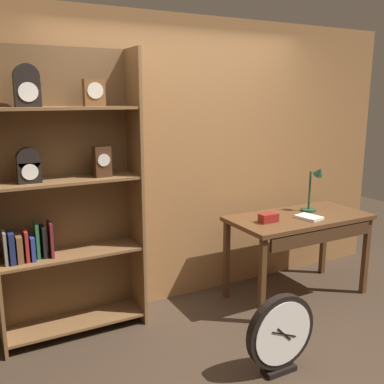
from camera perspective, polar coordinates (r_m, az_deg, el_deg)
ground_plane at (r=3.40m, az=9.76°, el=-21.82°), size 10.00×10.00×0.00m
back_wood_panel at (r=4.02m, az=-1.53°, el=3.80°), size 4.80×0.05×2.60m
bookshelf at (r=3.51m, az=-16.49°, el=-0.50°), size 1.13×0.33×2.27m
workbench at (r=4.23m, az=14.01°, el=-4.32°), size 1.34×0.66×0.80m
desk_lamp at (r=4.37m, az=15.75°, el=0.73°), size 0.19×0.19×0.45m
toolbox_small at (r=3.95m, az=9.98°, el=-3.36°), size 0.17×0.09×0.08m
open_repair_manual at (r=4.15m, az=15.07°, el=-3.21°), size 0.20×0.25×0.02m
round_clock_large at (r=3.23m, az=11.53°, el=-17.74°), size 0.54×0.11×0.58m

